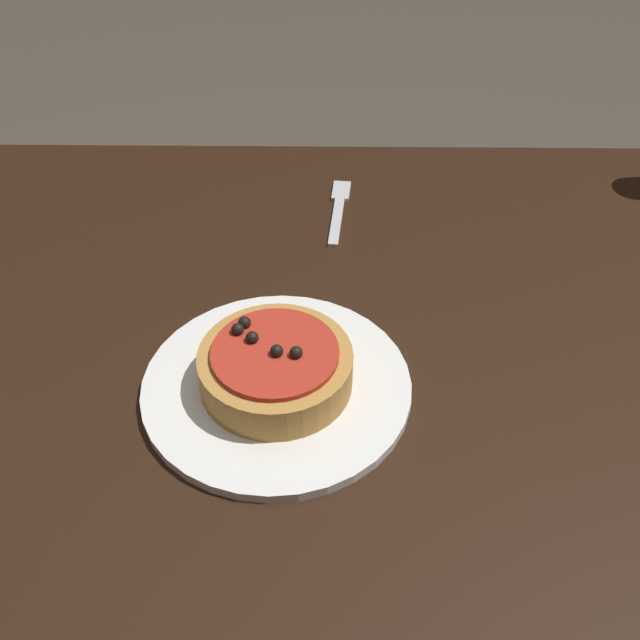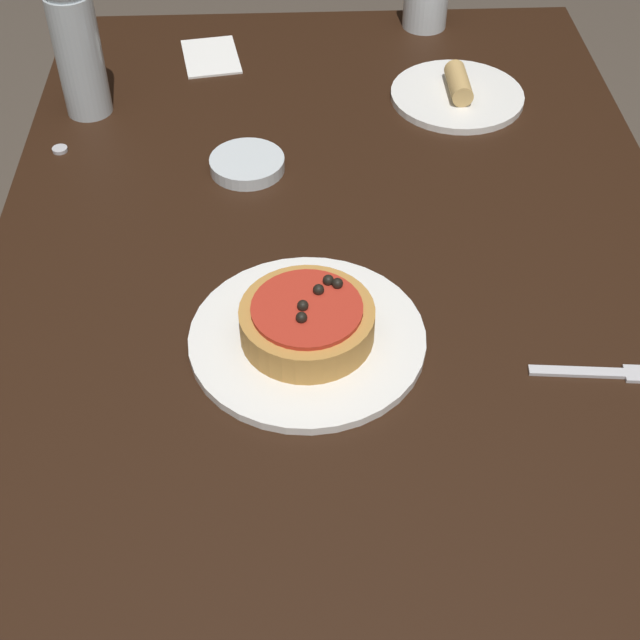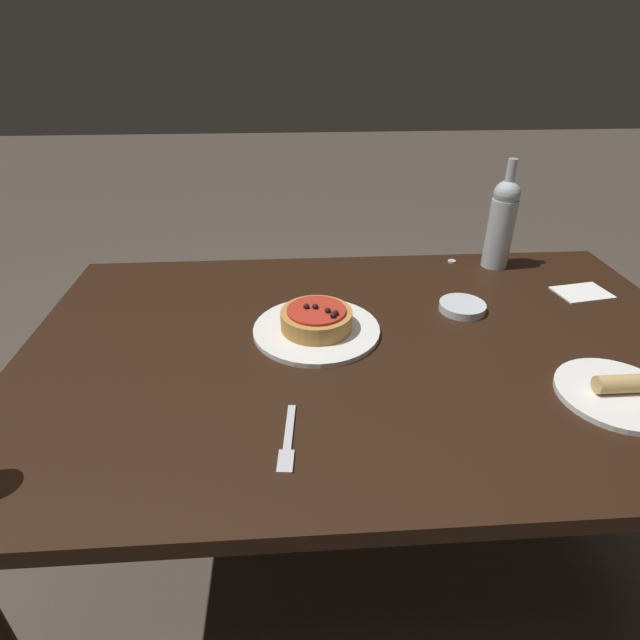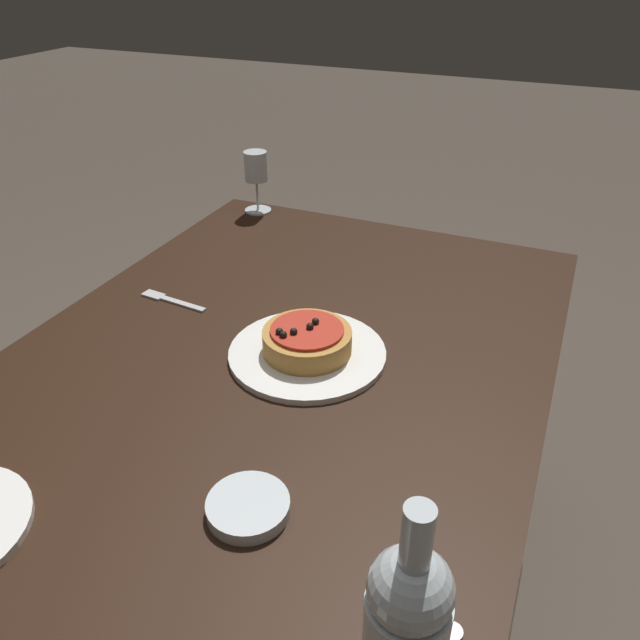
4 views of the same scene
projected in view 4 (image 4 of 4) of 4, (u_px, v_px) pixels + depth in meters
ground_plane at (270, 630)px, 1.49m from camera, size 14.00×14.00×0.00m
dining_table at (255, 417)px, 1.14m from camera, size 1.56×0.98×0.74m
dinner_plate at (307, 353)px, 1.17m from camera, size 0.30×0.30×0.01m
pizza at (307, 340)px, 1.15m from camera, size 0.17×0.17×0.06m
wine_glass at (256, 170)px, 1.73m from camera, size 0.08×0.08×0.17m
side_bowl at (248, 507)px, 0.85m from camera, size 0.12×0.12×0.02m
fork at (170, 300)px, 1.35m from camera, size 0.04×0.16×0.00m
bottle_cap at (452, 632)px, 0.70m from camera, size 0.02×0.02×0.01m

